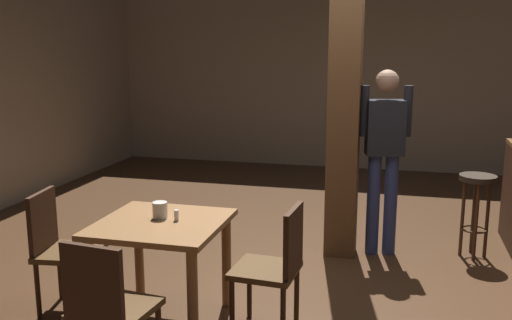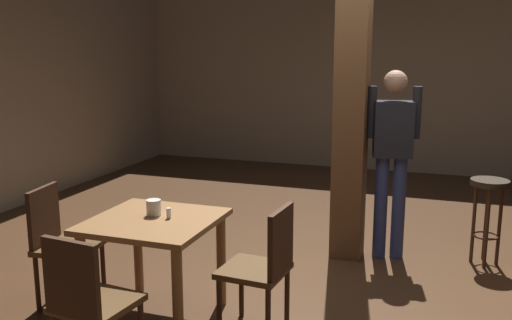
{
  "view_description": "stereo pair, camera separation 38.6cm",
  "coord_description": "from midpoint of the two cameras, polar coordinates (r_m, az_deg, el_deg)",
  "views": [
    {
      "loc": [
        0.63,
        -4.58,
        1.93
      ],
      "look_at": [
        -0.49,
        -0.22,
        1.02
      ],
      "focal_mm": 40.0,
      "sensor_mm": 36.0,
      "label": 1
    },
    {
      "loc": [
        1.0,
        -4.47,
        1.93
      ],
      "look_at": [
        -0.49,
        -0.22,
        1.02
      ],
      "focal_mm": 40.0,
      "sensor_mm": 36.0,
      "label": 2
    }
  ],
  "objects": [
    {
      "name": "ground_plane",
      "position": [
        4.99,
        3.99,
        -11.4
      ],
      "size": [
        10.8,
        10.8,
        0.0
      ],
      "primitive_type": "plane",
      "color": "#422816"
    },
    {
      "name": "wall_back",
      "position": [
        9.08,
        9.34,
        7.92
      ],
      "size": [
        8.0,
        0.1,
        2.8
      ],
      "primitive_type": "cube",
      "color": "gray",
      "rests_on": "ground_plane"
    },
    {
      "name": "pillar",
      "position": [
        5.18,
        6.73,
        5.44
      ],
      "size": [
        0.28,
        0.28,
        2.8
      ],
      "primitive_type": "cube",
      "color": "brown",
      "rests_on": "ground_plane"
    },
    {
      "name": "dining_table",
      "position": [
        4.07,
        -12.14,
        -7.91
      ],
      "size": [
        0.85,
        0.85,
        0.74
      ],
      "color": "brown",
      "rests_on": "ground_plane"
    },
    {
      "name": "chair_east",
      "position": [
        3.85,
        -0.88,
        -10.35
      ],
      "size": [
        0.45,
        0.45,
        0.89
      ],
      "color": "#4C3319",
      "rests_on": "ground_plane"
    },
    {
      "name": "chair_south",
      "position": [
        3.43,
        -17.94,
        -13.75
      ],
      "size": [
        0.46,
        0.46,
        0.89
      ],
      "color": "#4C3319",
      "rests_on": "ground_plane"
    },
    {
      "name": "chair_west",
      "position": [
        4.49,
        -21.45,
        -7.92
      ],
      "size": [
        0.47,
        0.47,
        0.89
      ],
      "color": "#4C3319",
      "rests_on": "ground_plane"
    },
    {
      "name": "napkin_cup",
      "position": [
        4.08,
        -12.28,
        -4.94
      ],
      "size": [
        0.1,
        0.1,
        0.11
      ],
      "primitive_type": "cylinder",
      "color": "beige",
      "rests_on": "dining_table"
    },
    {
      "name": "salt_shaker",
      "position": [
        4.01,
        -10.72,
        -5.49
      ],
      "size": [
        0.03,
        0.03,
        0.08
      ],
      "primitive_type": "cylinder",
      "color": "silver",
      "rests_on": "dining_table"
    },
    {
      "name": "standing_person",
      "position": [
        5.28,
        10.68,
        1.08
      ],
      "size": [
        0.47,
        0.27,
        1.72
      ],
      "color": "black",
      "rests_on": "ground_plane"
    },
    {
      "name": "bar_stool_near",
      "position": [
        5.52,
        19.34,
        -3.52
      ],
      "size": [
        0.33,
        0.33,
        0.77
      ],
      "color": "#2D2319",
      "rests_on": "ground_plane"
    }
  ]
}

